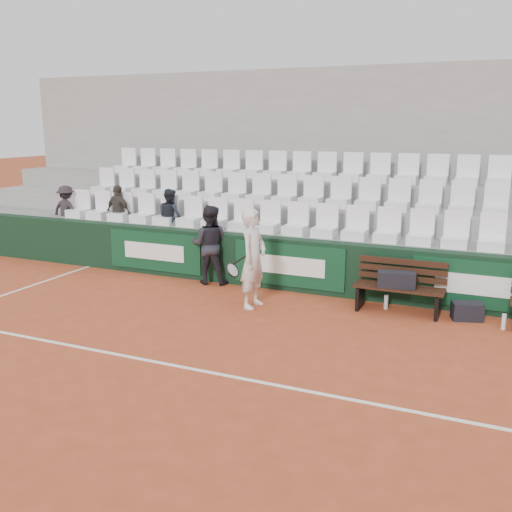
# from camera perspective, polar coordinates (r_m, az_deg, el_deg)

# --- Properties ---
(ground) EXTENTS (80.00, 80.00, 0.00)m
(ground) POSITION_cam_1_polar(r_m,az_deg,el_deg) (7.60, -5.68, -11.33)
(ground) COLOR #AA4626
(ground) RESTS_ON ground
(court_baseline) EXTENTS (18.00, 0.06, 0.01)m
(court_baseline) POSITION_cam_1_polar(r_m,az_deg,el_deg) (7.60, -5.68, -11.31)
(court_baseline) COLOR white
(court_baseline) RESTS_ON ground
(back_barrier) EXTENTS (18.00, 0.34, 1.00)m
(back_barrier) POSITION_cam_1_polar(r_m,az_deg,el_deg) (10.88, 4.89, -0.97)
(back_barrier) COLOR black
(back_barrier) RESTS_ON ground
(grandstand_tier_front) EXTENTS (18.00, 0.95, 1.00)m
(grandstand_tier_front) POSITION_cam_1_polar(r_m,az_deg,el_deg) (11.48, 5.59, -0.24)
(grandstand_tier_front) COLOR gray
(grandstand_tier_front) RESTS_ON ground
(grandstand_tier_mid) EXTENTS (18.00, 0.95, 1.45)m
(grandstand_tier_mid) POSITION_cam_1_polar(r_m,az_deg,el_deg) (12.32, 6.99, 1.71)
(grandstand_tier_mid) COLOR gray
(grandstand_tier_mid) RESTS_ON ground
(grandstand_tier_back) EXTENTS (18.00, 0.95, 1.90)m
(grandstand_tier_back) POSITION_cam_1_polar(r_m,az_deg,el_deg) (13.18, 8.22, 3.41)
(grandstand_tier_back) COLOR gray
(grandstand_tier_back) RESTS_ON ground
(grandstand_rear_wall) EXTENTS (18.00, 0.30, 4.40)m
(grandstand_rear_wall) POSITION_cam_1_polar(r_m,az_deg,el_deg) (13.63, 9.11, 8.99)
(grandstand_rear_wall) COLOR gray
(grandstand_rear_wall) RESTS_ON ground
(seat_row_front) EXTENTS (11.90, 0.44, 0.63)m
(seat_row_front) POSITION_cam_1_polar(r_m,az_deg,el_deg) (11.16, 5.40, 3.64)
(seat_row_front) COLOR white
(seat_row_front) RESTS_ON grandstand_tier_front
(seat_row_mid) EXTENTS (11.90, 0.44, 0.63)m
(seat_row_mid) POSITION_cam_1_polar(r_m,az_deg,el_deg) (12.00, 6.89, 6.43)
(seat_row_mid) COLOR silver
(seat_row_mid) RESTS_ON grandstand_tier_mid
(seat_row_back) EXTENTS (11.90, 0.44, 0.63)m
(seat_row_back) POSITION_cam_1_polar(r_m,az_deg,el_deg) (12.86, 8.19, 8.85)
(seat_row_back) COLOR white
(seat_row_back) RESTS_ON grandstand_tier_back
(bench_left) EXTENTS (1.50, 0.56, 0.45)m
(bench_left) POSITION_cam_1_polar(r_m,az_deg,el_deg) (9.99, 14.03, -4.25)
(bench_left) COLOR black
(bench_left) RESTS_ON ground
(sports_bag_left) EXTENTS (0.66, 0.39, 0.27)m
(sports_bag_left) POSITION_cam_1_polar(r_m,az_deg,el_deg) (9.86, 13.85, -2.30)
(sports_bag_left) COLOR black
(sports_bag_left) RESTS_ON bench_left
(sports_bag_ground) EXTENTS (0.55, 0.42, 0.29)m
(sports_bag_ground) POSITION_cam_1_polar(r_m,az_deg,el_deg) (9.98, 20.36, -5.19)
(sports_bag_ground) COLOR black
(sports_bag_ground) RESTS_ON ground
(water_bottle_near) EXTENTS (0.07, 0.07, 0.26)m
(water_bottle_near) POSITION_cam_1_polar(r_m,az_deg,el_deg) (10.15, 12.88, -4.49)
(water_bottle_near) COLOR #AEBFC5
(water_bottle_near) RESTS_ON ground
(water_bottle_far) EXTENTS (0.07, 0.07, 0.25)m
(water_bottle_far) POSITION_cam_1_polar(r_m,az_deg,el_deg) (9.73, 23.54, -6.05)
(water_bottle_far) COLOR silver
(water_bottle_far) RESTS_ON ground
(tennis_player) EXTENTS (0.73, 0.66, 1.74)m
(tennis_player) POSITION_cam_1_polar(r_m,az_deg,el_deg) (9.84, -0.29, -0.25)
(tennis_player) COLOR silver
(tennis_player) RESTS_ON ground
(ball_kid) EXTENTS (0.88, 0.76, 1.58)m
(ball_kid) POSITION_cam_1_polar(r_m,az_deg,el_deg) (11.36, -4.65, 1.13)
(ball_kid) COLOR black
(ball_kid) RESTS_ON ground
(spectator_a) EXTENTS (0.77, 0.47, 1.17)m
(spectator_a) POSITION_cam_1_polar(r_m,az_deg,el_deg) (14.27, -18.53, 6.17)
(spectator_a) COLOR black
(spectator_a) RESTS_ON grandstand_tier_front
(spectator_b) EXTENTS (0.77, 0.43, 1.24)m
(spectator_b) POSITION_cam_1_polar(r_m,az_deg,el_deg) (13.31, -13.67, 6.18)
(spectator_b) COLOR #37332C
(spectator_b) RESTS_ON grandstand_tier_front
(spectator_c) EXTENTS (0.73, 0.66, 1.22)m
(spectator_c) POSITION_cam_1_polar(r_m,az_deg,el_deg) (12.53, -8.63, 5.95)
(spectator_c) COLOR black
(spectator_c) RESTS_ON grandstand_tier_front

